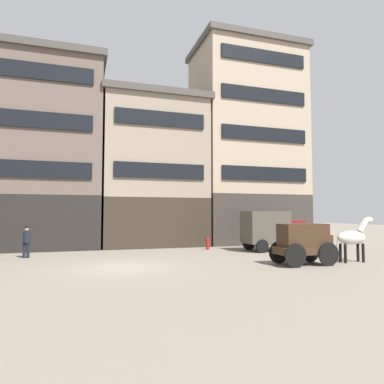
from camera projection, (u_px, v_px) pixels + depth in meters
ground_plane at (120, 267)px, 15.87m from camera, size 120.00×120.00×0.00m
building_center_left at (43, 152)px, 25.31m from camera, size 8.61×6.84×13.91m
building_center_right at (152, 171)px, 27.70m from camera, size 8.30×6.84×11.71m
building_far_right at (247, 144)px, 30.43m from camera, size 9.34×6.84×17.22m
cargo_wagon at (304, 241)px, 16.75m from camera, size 2.92×1.54×1.98m
draft_horse at (353, 237)px, 17.65m from camera, size 2.34×0.62×2.30m
delivery_truck_near at (273, 229)px, 23.05m from camera, size 4.39×2.22×2.62m
pedestrian_officer at (26, 240)px, 19.30m from camera, size 0.47×0.47×1.79m
fire_hydrant_curbside at (208, 243)px, 23.76m from camera, size 0.24×0.24×0.83m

